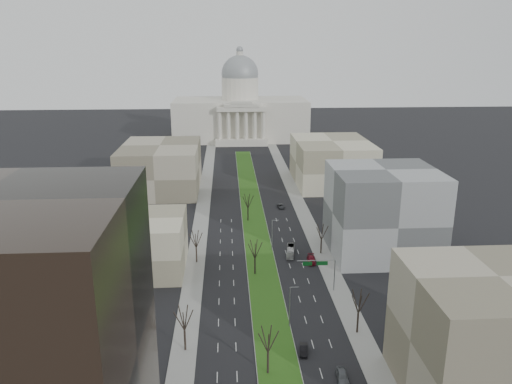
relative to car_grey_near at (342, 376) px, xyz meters
name	(u,v)px	position (x,y,z in m)	size (l,w,h in m)	color
ground	(254,221)	(-10.84, 82.54, -0.83)	(600.00, 600.00, 0.00)	black
median	(254,221)	(-10.84, 81.53, -0.73)	(8.00, 222.03, 0.20)	#999993
sidewalk_left	(197,252)	(-28.34, 57.54, -0.75)	(5.00, 330.00, 0.15)	gray
sidewalk_right	(320,249)	(6.66, 57.54, -0.75)	(5.00, 330.00, 0.15)	gray
capitol	(240,112)	(-10.84, 232.12, 15.48)	(80.00, 46.00, 55.00)	beige
building_beige_left	(133,244)	(-43.84, 47.54, 6.17)	(26.00, 22.00, 14.00)	gray
building_tan_right	(489,338)	(22.16, -5.46, 10.17)	(26.00, 24.00, 22.00)	#79725D
building_grey_right	(383,212)	(23.16, 54.54, 11.17)	(28.00, 26.00, 24.00)	#5A5D5F
building_far_left	(161,167)	(-45.84, 122.54, 8.17)	(30.00, 40.00, 18.00)	#79725D
building_far_right	(332,162)	(24.16, 127.54, 8.17)	(30.00, 40.00, 18.00)	gray
tree_left_mid	(184,318)	(-28.04, 10.54, 6.17)	(5.40, 5.40, 9.72)	black
tree_left_far	(196,239)	(-28.04, 50.54, 6.02)	(5.28, 5.28, 9.50)	black
tree_right_mid	(359,301)	(6.36, 14.54, 6.33)	(5.52, 5.52, 9.94)	black
tree_right_far	(322,232)	(6.36, 54.54, 5.70)	(5.04, 5.04, 9.07)	black
tree_median_a	(268,339)	(-12.84, 2.54, 6.17)	(5.40, 5.40, 9.72)	black
tree_median_b	(255,249)	(-12.84, 42.54, 6.17)	(5.40, 5.40, 9.72)	black
tree_median_c	(248,201)	(-12.84, 82.54, 6.17)	(5.40, 5.40, 9.72)	black
streetlamp_median_b	(290,306)	(-7.08, 17.54, 3.98)	(1.90, 0.20, 9.16)	gray
streetlamp_median_c	(272,235)	(-7.08, 57.54, 3.98)	(1.90, 0.20, 9.16)	gray
mast_arm_signs	(323,268)	(2.65, 32.56, 5.28)	(9.12, 0.24, 8.09)	gray
car_grey_near	(342,376)	(0.00, 0.00, 0.00)	(1.95, 4.85, 1.65)	#575B60
car_black	(304,349)	(-5.53, 8.40, -0.14)	(1.46, 4.18, 1.38)	black
car_red	(311,260)	(2.66, 48.84, -0.04)	(2.20, 5.42, 1.57)	maroon
car_grey_far	(281,206)	(-0.54, 95.54, -0.18)	(2.13, 4.62, 1.28)	#424349
box_van	(290,251)	(-2.27, 54.08, 0.31)	(1.92, 8.19, 2.28)	silver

